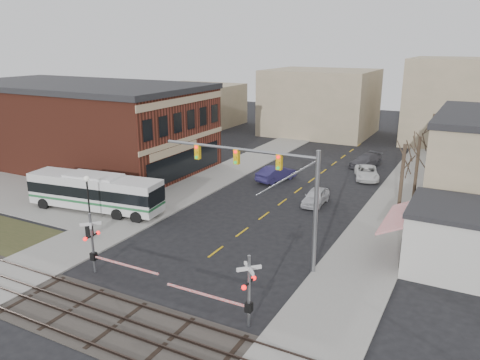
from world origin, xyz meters
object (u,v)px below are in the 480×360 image
Objects in this scene: rr_crossing_west at (98,245)px; car_c at (367,173)px; car_b at (276,173)px; transit_bus at (95,192)px; car_a at (316,197)px; pedestrian_near at (142,205)px; rr_crossing_east at (241,290)px; trash_bin at (89,231)px; traffic_signal_mast at (272,180)px; pedestrian_far at (142,191)px; car_d at (366,160)px; street_lamp at (87,189)px.

car_c is at bearing 71.43° from rr_crossing_west.
car_b is at bearing -165.60° from car_c.
car_a is at bearing 33.09° from transit_bus.
transit_bus is at bearing 98.25° from pedestrian_near.
trash_bin is (-15.27, 4.56, -1.41)m from rr_crossing_east.
traffic_signal_mast is 2.26× the size of car_b.
car_c is at bearing 76.71° from car_a.
pedestrian_near reaches higher than car_a.
rr_crossing_east is 1.13× the size of car_c.
car_c is 2.67× the size of pedestrian_far.
rr_crossing_east reaches higher than car_d.
rr_crossing_west is 2.88× the size of pedestrian_near.
car_a is 10.62m from car_c.
pedestrian_near is (-5.61, -15.16, 0.29)m from car_b.
car_a is at bearing 50.49° from trash_bin.
pedestrian_near is 4.18m from pedestrian_far.
trash_bin is at bearing 140.80° from rr_crossing_west.
traffic_signal_mast is 2.22× the size of car_c.
traffic_signal_mast is 14.04m from pedestrian_near.
traffic_signal_mast is 17.32m from pedestrian_far.
trash_bin is 5.28m from pedestrian_near.
rr_crossing_west is 3.01× the size of pedestrian_far.
rr_crossing_east is 1.33× the size of car_a.
rr_crossing_east is 21.54m from pedestrian_far.
pedestrian_far is at bearing -151.70° from car_c.
street_lamp is at bearing 83.34° from car_b.
rr_crossing_east is 1.11× the size of car_d.
car_d is 2.60× the size of pedestrian_near.
car_d is at bearing 90.85° from traffic_signal_mast.
traffic_signal_mast is 1.97× the size of rr_crossing_east.
car_b is at bearing -107.58° from car_d.
street_lamp is 2.05× the size of pedestrian_near.
transit_bus reaches higher than pedestrian_far.
car_a is (7.75, 19.03, -1.25)m from rr_crossing_west.
street_lamp is 6.80m from pedestrian_far.
traffic_signal_mast is at bearing -101.38° from pedestrian_near.
car_b is 12.50m from car_d.
street_lamp reaches higher than transit_bus.
rr_crossing_west is at bearing -44.73° from transit_bus.
pedestrian_far reaches higher than trash_bin.
pedestrian_near is (-11.75, -9.96, 0.37)m from car_a.
trash_bin is at bearing -97.23° from car_d.
trash_bin is 0.48× the size of pedestrian_far.
pedestrian_far is (1.90, 3.90, -0.73)m from transit_bus.
transit_bus is 2.22× the size of rr_crossing_east.
rr_crossing_west is at bearing 103.55° from car_b.
car_c is at bearing -59.38° from car_d.
car_a is at bearing 42.65° from street_lamp.
transit_bus is 4.60m from pedestrian_near.
pedestrian_far is (-8.22, -11.90, 0.25)m from car_b.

